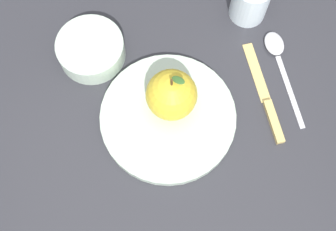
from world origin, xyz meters
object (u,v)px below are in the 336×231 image
Objects in this scene: apple at (172,97)px; spoon at (278,55)px; side_bowl at (91,49)px; knife at (267,101)px; dinner_plate at (168,117)px.

apple is 0.53× the size of spoon.
spoon is at bearing 16.43° from apple.
knife is at bearing -28.48° from side_bowl.
knife is at bearing -1.23° from dinner_plate.
dinner_plate is 2.28× the size of apple.
spoon is at bearing 19.35° from dinner_plate.
side_bowl is (-0.11, 0.15, 0.01)m from dinner_plate.
dinner_plate is 0.17m from knife.
knife is (0.17, -0.00, -0.01)m from dinner_plate.
apple reaches higher than knife.
side_bowl is at bearing 151.52° from knife.
dinner_plate is at bearing 178.77° from knife.
side_bowl reaches higher than spoon.
apple is 0.52× the size of knife.
dinner_plate is at bearing -122.91° from apple.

